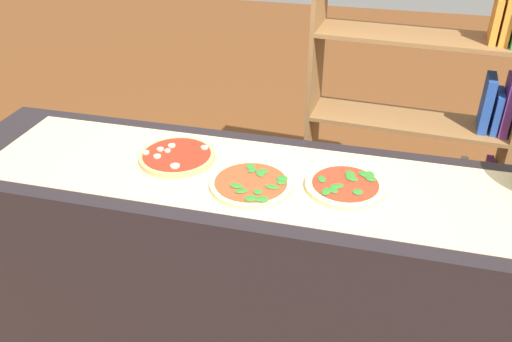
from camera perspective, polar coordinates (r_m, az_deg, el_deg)
name	(u,v)px	position (r m, az deg, el deg)	size (l,w,h in m)	color
counter	(256,285)	(2.01, 0.00, -12.11)	(2.12, 0.57, 0.95)	black
parchment_paper	(256,176)	(1.72, 0.00, -0.54)	(1.81, 0.45, 0.00)	tan
pizza_mushroom_0	(177,156)	(1.83, -8.44, 1.55)	(0.26, 0.26, 0.03)	tan
pizza_spinach_1	(251,184)	(1.66, -0.50, -1.37)	(0.26, 0.26, 0.02)	#E5C17F
pizza_spinach_2	(345,186)	(1.68, 9.52, -1.55)	(0.25, 0.25, 0.02)	#E5C17F
bookshelf	(431,138)	(2.59, 18.14, 3.38)	(0.91, 0.32, 1.57)	brown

